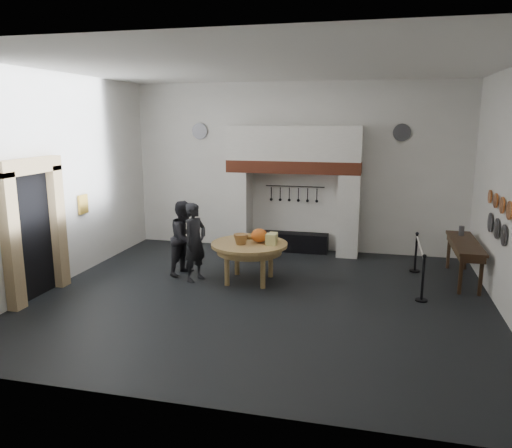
% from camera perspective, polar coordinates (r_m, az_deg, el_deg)
% --- Properties ---
extents(floor, '(9.00, 8.00, 0.02)m').
position_cam_1_polar(floor, '(10.20, 0.69, -8.38)').
color(floor, black).
rests_on(floor, ground).
extents(ceiling, '(9.00, 8.00, 0.02)m').
position_cam_1_polar(ceiling, '(9.61, 0.76, 17.66)').
color(ceiling, silver).
rests_on(ceiling, wall_back).
extents(wall_back, '(9.00, 0.02, 4.50)m').
position_cam_1_polar(wall_back, '(13.55, 4.55, 6.45)').
color(wall_back, silver).
rests_on(wall_back, floor).
extents(wall_front, '(9.00, 0.02, 4.50)m').
position_cam_1_polar(wall_front, '(5.88, -8.07, -0.91)').
color(wall_front, silver).
rests_on(wall_front, floor).
extents(wall_left, '(0.02, 8.00, 4.50)m').
position_cam_1_polar(wall_left, '(11.52, -21.72, 4.66)').
color(wall_left, silver).
rests_on(wall_left, floor).
extents(chimney_pier_left, '(0.55, 0.70, 2.15)m').
position_cam_1_polar(chimney_pier_left, '(13.69, -1.87, 1.57)').
color(chimney_pier_left, silver).
rests_on(chimney_pier_left, floor).
extents(chimney_pier_right, '(0.55, 0.70, 2.15)m').
position_cam_1_polar(chimney_pier_right, '(13.22, 10.55, 0.99)').
color(chimney_pier_right, silver).
rests_on(chimney_pier_right, floor).
extents(hearth_brick_band, '(3.50, 0.72, 0.32)m').
position_cam_1_polar(hearth_brick_band, '(13.21, 4.31, 6.57)').
color(hearth_brick_band, '#9E442B').
rests_on(hearth_brick_band, chimney_pier_left).
extents(chimney_hood, '(3.50, 0.70, 0.90)m').
position_cam_1_polar(chimney_hood, '(13.16, 4.35, 9.21)').
color(chimney_hood, silver).
rests_on(chimney_hood, hearth_brick_band).
extents(iron_range, '(1.90, 0.45, 0.50)m').
position_cam_1_polar(iron_range, '(13.62, 4.22, -2.07)').
color(iron_range, black).
rests_on(iron_range, floor).
extents(utensil_rail, '(1.60, 0.02, 0.02)m').
position_cam_1_polar(utensil_rail, '(13.53, 4.46, 4.31)').
color(utensil_rail, black).
rests_on(utensil_rail, wall_back).
extents(door_recess, '(0.04, 1.10, 2.50)m').
position_cam_1_polar(door_recess, '(10.88, -24.20, -1.29)').
color(door_recess, black).
rests_on(door_recess, floor).
extents(door_jamb_near, '(0.22, 0.30, 2.60)m').
position_cam_1_polar(door_jamb_near, '(10.28, -26.19, -1.91)').
color(door_jamb_near, tan).
rests_on(door_jamb_near, floor).
extents(door_jamb_far, '(0.22, 0.30, 2.60)m').
position_cam_1_polar(door_jamb_far, '(11.36, -21.73, -0.30)').
color(door_jamb_far, tan).
rests_on(door_jamb_far, floor).
extents(door_lintel, '(0.22, 1.70, 0.30)m').
position_cam_1_polar(door_lintel, '(10.61, -24.46, 6.05)').
color(door_lintel, tan).
rests_on(door_lintel, door_jamb_near).
extents(wall_plaque, '(0.05, 0.34, 0.44)m').
position_cam_1_polar(wall_plaque, '(12.24, -19.15, 2.15)').
color(wall_plaque, gold).
rests_on(wall_plaque, wall_left).
extents(work_table, '(2.13, 2.13, 0.07)m').
position_cam_1_polar(work_table, '(10.95, -0.77, -2.35)').
color(work_table, tan).
rests_on(work_table, floor).
extents(pumpkin, '(0.36, 0.36, 0.31)m').
position_cam_1_polar(pumpkin, '(10.95, 0.37, -1.32)').
color(pumpkin, orange).
rests_on(pumpkin, work_table).
extents(cheese_block_big, '(0.22, 0.22, 0.24)m').
position_cam_1_polar(cheese_block_big, '(10.75, 1.74, -1.77)').
color(cheese_block_big, '#CECB7B').
rests_on(cheese_block_big, work_table).
extents(cheese_block_small, '(0.18, 0.18, 0.20)m').
position_cam_1_polar(cheese_block_small, '(11.04, 1.97, -1.50)').
color(cheese_block_small, '#F3E691').
rests_on(cheese_block_small, work_table).
extents(wicker_basket, '(0.41, 0.41, 0.22)m').
position_cam_1_polar(wicker_basket, '(10.81, -1.74, -1.75)').
color(wicker_basket, olive).
rests_on(wicker_basket, work_table).
extents(bread_loaf, '(0.31, 0.18, 0.13)m').
position_cam_1_polar(bread_loaf, '(11.27, -0.82, -1.40)').
color(bread_loaf, olive).
rests_on(bread_loaf, work_table).
extents(visitor_near, '(0.62, 0.75, 1.75)m').
position_cam_1_polar(visitor_near, '(11.08, -6.99, -2.07)').
color(visitor_near, black).
rests_on(visitor_near, floor).
extents(visitor_far, '(0.87, 0.99, 1.72)m').
position_cam_1_polar(visitor_far, '(11.59, -8.14, -1.56)').
color(visitor_far, black).
rests_on(visitor_far, floor).
extents(side_table, '(0.55, 2.20, 0.06)m').
position_cam_1_polar(side_table, '(11.88, 22.79, -2.01)').
color(side_table, '#392814').
rests_on(side_table, floor).
extents(pewter_jug, '(0.12, 0.12, 0.22)m').
position_cam_1_polar(pewter_jug, '(12.43, 22.43, -0.73)').
color(pewter_jug, '#4D4D52').
rests_on(pewter_jug, side_table).
extents(copper_pan_a, '(0.03, 0.34, 0.34)m').
position_cam_1_polar(copper_pan_a, '(9.93, 26.98, 1.40)').
color(copper_pan_a, '#C6662D').
rests_on(copper_pan_a, wall_right).
extents(copper_pan_b, '(0.03, 0.32, 0.32)m').
position_cam_1_polar(copper_pan_b, '(10.46, 26.32, 1.93)').
color(copper_pan_b, '#C6662D').
rests_on(copper_pan_b, wall_right).
extents(copper_pan_c, '(0.03, 0.30, 0.30)m').
position_cam_1_polar(copper_pan_c, '(10.99, 25.72, 2.42)').
color(copper_pan_c, '#C6662D').
rests_on(copper_pan_c, wall_right).
extents(copper_pan_d, '(0.03, 0.28, 0.28)m').
position_cam_1_polar(copper_pan_d, '(11.52, 25.17, 2.86)').
color(copper_pan_d, '#C6662D').
rests_on(copper_pan_d, wall_right).
extents(pewter_plate_left, '(0.03, 0.40, 0.40)m').
position_cam_1_polar(pewter_plate_left, '(10.21, 26.47, -1.16)').
color(pewter_plate_left, '#4C4C51').
rests_on(pewter_plate_left, wall_right).
extents(pewter_plate_mid, '(0.03, 0.40, 0.40)m').
position_cam_1_polar(pewter_plate_mid, '(10.78, 25.79, -0.46)').
color(pewter_plate_mid, '#4C4C51').
rests_on(pewter_plate_mid, wall_right).
extents(pewter_plate_right, '(0.03, 0.40, 0.40)m').
position_cam_1_polar(pewter_plate_right, '(11.36, 25.19, 0.18)').
color(pewter_plate_right, '#4C4C51').
rests_on(pewter_plate_right, wall_right).
extents(pewter_plate_back_left, '(0.44, 0.03, 0.44)m').
position_cam_1_polar(pewter_plate_back_left, '(14.14, -6.46, 10.50)').
color(pewter_plate_back_left, '#4C4C51').
rests_on(pewter_plate_back_left, wall_back).
extents(pewter_plate_back_right, '(0.44, 0.03, 0.44)m').
position_cam_1_polar(pewter_plate_back_right, '(13.30, 16.34, 10.01)').
color(pewter_plate_back_right, '#4C4C51').
rests_on(pewter_plate_back_right, wall_back).
extents(barrier_post_near, '(0.05, 0.05, 0.90)m').
position_cam_1_polar(barrier_post_near, '(10.39, 18.53, -6.01)').
color(barrier_post_near, black).
rests_on(barrier_post_near, floor).
extents(barrier_post_far, '(0.05, 0.05, 0.90)m').
position_cam_1_polar(barrier_post_far, '(12.31, 17.80, -3.19)').
color(barrier_post_far, black).
rests_on(barrier_post_far, floor).
extents(barrier_rope, '(0.04, 2.00, 0.04)m').
position_cam_1_polar(barrier_rope, '(11.25, 18.27, -2.52)').
color(barrier_rope, silver).
rests_on(barrier_rope, barrier_post_near).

